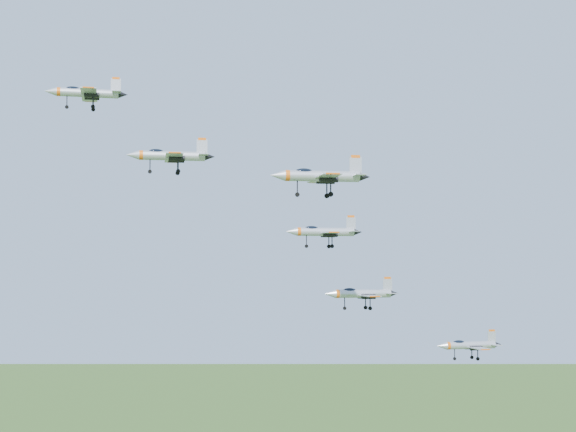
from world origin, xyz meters
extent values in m
cylinder|color=#A4A8B1|center=(-22.83, 11.44, 150.73)|extent=(9.48, 1.69, 1.36)
cone|color=#A4A8B1|center=(-28.49, 11.64, 150.73)|extent=(1.93, 1.43, 1.36)
cone|color=black|center=(-17.37, 11.25, 150.73)|extent=(1.51, 1.21, 1.16)
ellipsoid|color=black|center=(-25.13, 11.52, 151.24)|extent=(2.34, 1.06, 0.87)
cube|color=#A4A8B1|center=(-22.72, 8.50, 150.47)|extent=(2.57, 4.70, 0.15)
cube|color=#A4A8B1|center=(-22.51, 14.37, 150.47)|extent=(2.57, 4.70, 0.15)
cube|color=#A4A8B1|center=(-18.53, 11.29, 152.15)|extent=(1.58, 0.18, 2.20)
cube|color=#D1570E|center=(-18.53, 11.29, 153.30)|extent=(1.16, 0.19, 0.37)
cylinder|color=#A4A8B1|center=(-10.83, -0.71, 139.58)|extent=(9.57, 2.13, 1.37)
cone|color=#A4A8B1|center=(-16.51, -0.25, 139.58)|extent=(2.00, 1.52, 1.37)
cone|color=black|center=(-5.37, -1.15, 139.58)|extent=(1.57, 1.28, 1.17)
ellipsoid|color=black|center=(-13.15, -0.52, 140.10)|extent=(2.39, 1.17, 0.87)
cube|color=#A4A8B1|center=(-10.86, -3.67, 139.32)|extent=(2.79, 4.82, 0.15)
cube|color=#A4A8B1|center=(-10.39, 2.22, 139.32)|extent=(2.79, 4.82, 0.15)
cube|color=#A4A8B1|center=(-6.52, -1.06, 141.00)|extent=(1.59, 0.25, 2.22)
cube|color=#D1570E|center=(-6.52, -1.06, 142.16)|extent=(1.17, 0.24, 0.37)
cylinder|color=#A4A8B1|center=(5.52, -21.88, 134.78)|extent=(9.50, 2.24, 1.36)
cone|color=#A4A8B1|center=(-0.10, -21.35, 134.78)|extent=(2.00, 1.53, 1.36)
cone|color=black|center=(10.94, -22.39, 134.78)|extent=(1.57, 1.29, 1.16)
ellipsoid|color=black|center=(3.23, -21.66, 135.29)|extent=(2.38, 1.19, 0.86)
cube|color=#A4A8B1|center=(5.45, -24.82, 134.52)|extent=(2.83, 4.81, 0.15)
cube|color=#A4A8B1|center=(6.00, -18.98, 134.52)|extent=(2.83, 4.81, 0.15)
cube|color=#A4A8B1|center=(9.79, -22.28, 136.19)|extent=(1.57, 0.27, 2.20)
cube|color=#D1570E|center=(9.79, -22.28, 137.34)|extent=(1.16, 0.25, 0.37)
cylinder|color=#A4A8B1|center=(13.54, 2.80, 128.89)|extent=(9.14, 2.01, 1.31)
cone|color=#A4A8B1|center=(8.12, 3.22, 128.89)|extent=(1.91, 1.45, 1.31)
cone|color=black|center=(18.76, 2.39, 128.89)|extent=(1.49, 1.22, 1.11)
ellipsoid|color=black|center=(11.33, 2.97, 129.39)|extent=(2.28, 1.11, 0.83)
cube|color=#A4A8B1|center=(13.52, -0.03, 128.64)|extent=(2.65, 4.60, 0.14)
cube|color=#A4A8B1|center=(13.96, 5.60, 128.64)|extent=(2.65, 4.60, 0.14)
cube|color=#A4A8B1|center=(17.65, 2.48, 130.25)|extent=(1.52, 0.24, 2.11)
cube|color=#D1570E|center=(17.65, 2.48, 131.36)|extent=(1.12, 0.23, 0.35)
cylinder|color=#A4A8B1|center=(15.81, -8.03, 119.61)|extent=(8.26, 1.37, 1.19)
cone|color=#A4A8B1|center=(10.87, -7.92, 119.61)|extent=(1.67, 1.22, 1.19)
cone|color=black|center=(20.56, -8.13, 119.61)|extent=(1.30, 1.04, 1.01)
ellipsoid|color=black|center=(13.79, -7.98, 120.06)|extent=(2.03, 0.90, 0.75)
cube|color=#A4A8B1|center=(15.93, -10.59, 119.38)|extent=(2.19, 4.07, 0.13)
cube|color=#A4A8B1|center=(16.04, -5.47, 119.38)|extent=(2.19, 4.07, 0.13)
cube|color=#A4A8B1|center=(19.55, -8.11, 120.85)|extent=(1.37, 0.14, 1.92)
cube|color=#D1570E|center=(19.55, -8.11, 121.85)|extent=(1.01, 0.15, 0.32)
cylinder|color=#A4A8B1|center=(33.64, -6.05, 111.64)|extent=(7.85, 1.21, 1.13)
cone|color=#A4A8B1|center=(28.93, -6.00, 111.64)|extent=(1.58, 1.15, 1.13)
cone|color=black|center=(38.17, -6.09, 111.64)|extent=(1.23, 0.97, 0.96)
ellipsoid|color=black|center=(31.72, -6.03, 112.07)|extent=(1.92, 0.83, 0.72)
cube|color=#A4A8B1|center=(33.79, -8.49, 111.42)|extent=(2.04, 3.85, 0.12)
cube|color=#A4A8B1|center=(33.83, -3.61, 111.42)|extent=(2.04, 3.85, 0.12)
cube|color=#A4A8B1|center=(37.21, -6.08, 112.82)|extent=(1.31, 0.12, 1.83)
cube|color=#D1570E|center=(37.21, -6.08, 113.78)|extent=(0.96, 0.13, 0.31)
camera|label=1|loc=(-23.41, -116.99, 123.75)|focal=50.00mm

